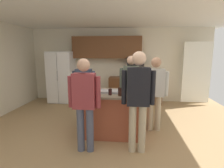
{
  "coord_description": "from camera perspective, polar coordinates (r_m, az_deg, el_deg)",
  "views": [
    {
      "loc": [
        0.38,
        -3.62,
        1.77
      ],
      "look_at": [
        0.0,
        0.31,
        1.05
      ],
      "focal_mm": 28.24,
      "sensor_mm": 36.0,
      "label": 1
    }
  ],
  "objects": [
    {
      "name": "back_wall",
      "position": [
        6.45,
        2.13,
        6.13
      ],
      "size": [
        6.4,
        0.1,
        2.6
      ],
      "primitive_type": "cube",
      "color": "beige",
      "rests_on": "ground"
    },
    {
      "name": "person_host_foreground",
      "position": [
        3.04,
        8.44,
        -3.66
      ],
      "size": [
        0.57,
        0.23,
        1.78
      ],
      "rotation": [
        0.0,
        0.0,
        2.25
      ],
      "color": "tan",
      "rests_on": "ground"
    },
    {
      "name": "glass_stout_tall",
      "position": [
        3.96,
        5.56,
        -0.88
      ],
      "size": [
        0.07,
        0.07,
        0.15
      ],
      "color": "black",
      "rests_on": "kitchen_island"
    },
    {
      "name": "microwave_over_range",
      "position": [
        6.13,
        7.62,
        7.24
      ],
      "size": [
        0.56,
        0.4,
        0.32
      ],
      "primitive_type": "cube",
      "color": "black"
    },
    {
      "name": "cabinet_run_upper",
      "position": [
        6.27,
        -1.67,
        11.73
      ],
      "size": [
        2.4,
        0.38,
        0.75
      ],
      "color": "brown"
    },
    {
      "name": "person_guest_left",
      "position": [
        4.41,
        -9.1,
        -0.92
      ],
      "size": [
        0.57,
        0.22,
        1.6
      ],
      "rotation": [
        0.0,
        0.0,
        -0.66
      ],
      "color": "#383842",
      "rests_on": "ground"
    },
    {
      "name": "kitchen_island",
      "position": [
        3.87,
        -0.44,
        -9.29
      ],
      "size": [
        1.32,
        0.91,
        0.93
      ],
      "color": "#9E4C33",
      "rests_on": "ground"
    },
    {
      "name": "person_guest_by_door",
      "position": [
        3.09,
        -8.91,
        -4.99
      ],
      "size": [
        0.57,
        0.22,
        1.66
      ],
      "rotation": [
        0.0,
        0.0,
        1.1
      ],
      "color": "#4C5166",
      "rests_on": "ground"
    },
    {
      "name": "mug_blue_stoneware",
      "position": [
        3.99,
        7.26,
        -1.26
      ],
      "size": [
        0.13,
        0.09,
        0.1
      ],
      "color": "#4C6B99",
      "rests_on": "kitchen_island"
    },
    {
      "name": "glass_dark_ale",
      "position": [
        3.43,
        2.58,
        -2.55
      ],
      "size": [
        0.07,
        0.07,
        0.16
      ],
      "color": "black",
      "rests_on": "kitchen_island"
    },
    {
      "name": "serving_tray",
      "position": [
        3.74,
        -0.87,
        -2.39
      ],
      "size": [
        0.44,
        0.3,
        0.04
      ],
      "color": "#B7B7BC",
      "rests_on": "kitchen_island"
    },
    {
      "name": "person_guest_right",
      "position": [
        4.0,
        13.74,
        -1.7
      ],
      "size": [
        0.57,
        0.22,
        1.66
      ],
      "rotation": [
        0.0,
        0.0,
        -2.89
      ],
      "color": "tan",
      "rests_on": "ground"
    },
    {
      "name": "cabinet_run_lower",
      "position": [
        6.24,
        7.41,
        -1.98
      ],
      "size": [
        1.8,
        0.63,
        0.9
      ],
      "color": "brown",
      "rests_on": "ground"
    },
    {
      "name": "glass_pilsner",
      "position": [
        3.75,
        3.95,
        -1.5
      ],
      "size": [
        0.07,
        0.07,
        0.15
      ],
      "color": "black",
      "rests_on": "kitchen_island"
    },
    {
      "name": "french_door_window_panel",
      "position": [
        6.45,
        25.66,
        3.34
      ],
      "size": [
        0.9,
        0.06,
        2.0
      ],
      "primitive_type": "cube",
      "color": "white",
      "rests_on": "ground"
    },
    {
      "name": "floor",
      "position": [
        4.05,
        -0.48,
        -15.6
      ],
      "size": [
        7.04,
        7.04,
        0.0
      ],
      "primitive_type": "plane",
      "color": "tan",
      "rests_on": "ground"
    },
    {
      "name": "refrigerator",
      "position": [
        6.52,
        -15.98,
        2.19
      ],
      "size": [
        0.86,
        0.76,
        1.79
      ],
      "color": "white",
      "rests_on": "ground"
    },
    {
      "name": "tumbler_amber",
      "position": [
        4.03,
        -6.66,
        -0.66
      ],
      "size": [
        0.07,
        0.07,
        0.16
      ],
      "color": "black",
      "rests_on": "kitchen_island"
    },
    {
      "name": "mug_ceramic_white",
      "position": [
        3.78,
        -5.74,
        -1.76
      ],
      "size": [
        0.13,
        0.09,
        0.11
      ],
      "color": "white",
      "rests_on": "kitchen_island"
    },
    {
      "name": "glass_short_whisky",
      "position": [
        3.5,
        -0.62,
        -2.59
      ],
      "size": [
        0.07,
        0.07,
        0.12
      ],
      "color": "black",
      "rests_on": "kitchen_island"
    },
    {
      "name": "person_elder_center",
      "position": [
        4.43,
        6.12,
        -0.14
      ],
      "size": [
        0.57,
        0.22,
        1.68
      ],
      "rotation": [
        0.0,
        0.0,
        -2.11
      ],
      "color": "#383842",
      "rests_on": "ground"
    },
    {
      "name": "ceiling",
      "position": [
        3.73,
        -0.55,
        23.19
      ],
      "size": [
        7.04,
        7.04,
        0.0
      ],
      "primitive_type": "plane",
      "color": "white"
    }
  ]
}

